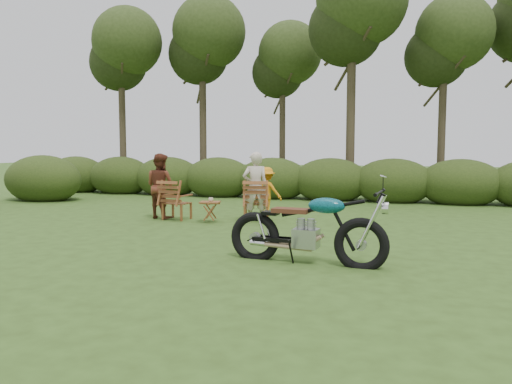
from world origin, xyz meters
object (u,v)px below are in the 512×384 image
(adult_b, at_px, (161,218))
(side_table, at_px, (210,212))
(adult_a, at_px, (255,222))
(lawn_chair_left, at_px, (177,219))
(cup, at_px, (211,199))
(child, at_px, (267,215))
(motorcycle, at_px, (306,263))
(lawn_chair_right, at_px, (256,221))

(adult_b, bearing_deg, side_table, -172.24)
(adult_b, bearing_deg, adult_a, -157.49)
(lawn_chair_left, bearing_deg, cup, 175.74)
(adult_b, bearing_deg, child, -132.62)
(side_table, bearing_deg, adult_b, 169.31)
(side_table, relative_size, adult_b, 0.31)
(motorcycle, bearing_deg, side_table, 136.31)
(lawn_chair_left, xyz_separation_m, side_table, (0.95, -0.21, 0.24))
(adult_b, xyz_separation_m, child, (2.33, 1.29, 0.00))
(motorcycle, bearing_deg, adult_a, 122.52)
(lawn_chair_left, relative_size, side_table, 1.94)
(lawn_chair_right, bearing_deg, adult_b, -6.09)
(lawn_chair_right, height_order, cup, cup)
(motorcycle, bearing_deg, lawn_chair_right, 121.81)
(lawn_chair_right, distance_m, adult_a, 0.18)
(motorcycle, xyz_separation_m, adult_a, (-2.00, 3.73, 0.00))
(adult_b, height_order, child, adult_b)
(motorcycle, height_order, side_table, motorcycle)
(lawn_chair_left, height_order, adult_a, adult_a)
(motorcycle, xyz_separation_m, child, (-2.06, 4.85, 0.00))
(lawn_chair_left, distance_m, cup, 1.11)
(motorcycle, bearing_deg, lawn_chair_left, 142.53)
(lawn_chair_right, relative_size, side_table, 1.97)
(lawn_chair_right, xyz_separation_m, adult_a, (0.03, -0.18, 0.00))
(lawn_chair_right, height_order, side_table, side_table)
(adult_a, distance_m, child, 1.12)
(lawn_chair_right, bearing_deg, cup, 17.68)
(side_table, height_order, cup, cup)
(adult_b, distance_m, child, 2.66)
(cup, distance_m, adult_b, 1.54)
(motorcycle, xyz_separation_m, adult_b, (-4.39, 3.56, 0.00))
(lawn_chair_right, bearing_deg, lawn_chair_left, -2.28)
(side_table, bearing_deg, lawn_chair_left, 167.66)
(adult_a, bearing_deg, lawn_chair_right, -105.78)
(motorcycle, bearing_deg, cup, 135.93)
(adult_b, bearing_deg, cup, -170.80)
(lawn_chair_left, xyz_separation_m, adult_a, (1.92, 0.23, 0.00))
(motorcycle, height_order, child, motorcycle)
(lawn_chair_right, xyz_separation_m, cup, (-0.92, -0.58, 0.53))
(side_table, xyz_separation_m, adult_b, (-1.42, 0.27, -0.24))
(lawn_chair_right, height_order, adult_a, adult_a)
(side_table, relative_size, child, 0.40)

